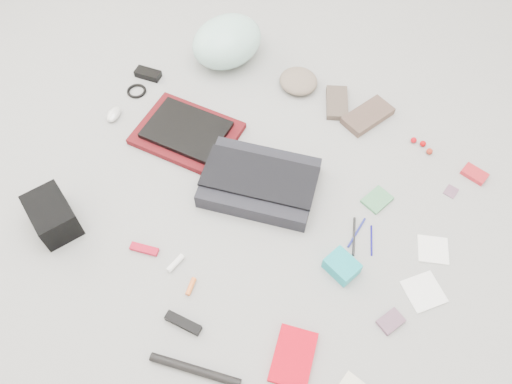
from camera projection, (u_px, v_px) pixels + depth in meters
The scene contains 32 objects.
ground_plane at pixel (256, 199), 1.89m from camera, with size 4.00×4.00×0.00m, color gray.
messenger_bag at pixel (260, 183), 1.89m from camera, with size 0.42×0.30×0.07m, color black.
bag_flap at pixel (260, 177), 1.86m from camera, with size 0.42×0.19×0.01m, color black.
laptop_sleeve at pixel (187, 134), 2.05m from camera, with size 0.40×0.30×0.03m, color #5A0E12.
laptop at pixel (186, 130), 2.03m from camera, with size 0.32×0.23×0.02m, color black.
bike_helmet at pixel (227, 41), 2.23m from camera, with size 0.27×0.33×0.20m, color #B1EBDE.
beanie at pixel (298, 81), 2.19m from camera, with size 0.17×0.16×0.06m, color #806E5D.
mitten_left at pixel (337, 103), 2.14m from camera, with size 0.09×0.18×0.03m, color brown.
mitten_right at pixel (368, 116), 2.10m from camera, with size 0.11×0.22×0.03m, color brown.
power_brick at pixel (148, 74), 2.23m from camera, with size 0.11×0.05×0.03m, color black.
cable_coil at pixel (137, 91), 2.19m from camera, with size 0.09×0.09×0.01m, color black.
mouse at pixel (113, 114), 2.10m from camera, with size 0.05×0.09×0.03m, color silver.
camera_bag at pixel (52, 215), 1.78m from camera, with size 0.19×0.13×0.12m, color black.
multitool at pixel (144, 249), 1.77m from camera, with size 0.10×0.03×0.02m, color #AB0B23.
toiletry_tube_white at pixel (175, 263), 1.74m from camera, with size 0.02×0.02×0.07m, color white.
toiletry_tube_orange at pixel (191, 286), 1.69m from camera, with size 0.02×0.02×0.06m, color orange.
u_lock at pixel (183, 323), 1.62m from camera, with size 0.13×0.03×0.03m, color black.
bike_pump at pixel (195, 370), 1.54m from camera, with size 0.03×0.03×0.29m, color black.
book_red at pixel (293, 357), 1.56m from camera, with size 0.12×0.18×0.02m, color red.
notepad at pixel (377, 200), 1.88m from camera, with size 0.08×0.10×0.01m, color #448456.
pen_blue at pixel (357, 233), 1.81m from camera, with size 0.01×0.01×0.14m, color navy.
pen_black at pixel (354, 236), 1.80m from camera, with size 0.01×0.01×0.15m, color black.
pen_navy at pixel (371, 240), 1.79m from camera, with size 0.01×0.01×0.12m, color #0D096E.
accordion_wallet at pixel (342, 266), 1.71m from camera, with size 0.11×0.09×0.05m, color #139DA8.
card_deck at pixel (391, 321), 1.63m from camera, with size 0.06×0.08×0.02m, color #744F65.
napkin_top at pixel (433, 250), 1.77m from camera, with size 0.11×0.11×0.01m, color white.
napkin_bottom at pixel (424, 292), 1.69m from camera, with size 0.12×0.12×0.01m, color white.
lollipop_a at pixel (414, 140), 2.03m from camera, with size 0.02×0.02×0.02m, color #B90610.
lollipop_b at pixel (423, 144), 2.02m from camera, with size 0.03×0.03×0.03m, color #A80407.
lollipop_c at pixel (429, 151), 2.00m from camera, with size 0.03×0.03×0.03m, color maroon.
altoids_tin at pixel (475, 174), 1.94m from camera, with size 0.09×0.06×0.02m, color red.
stamp_sheet at pixel (451, 191), 1.91m from camera, with size 0.04×0.05×0.00m, color #7C526B.
Camera 1 is at (0.52, -0.86, 1.60)m, focal length 35.00 mm.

